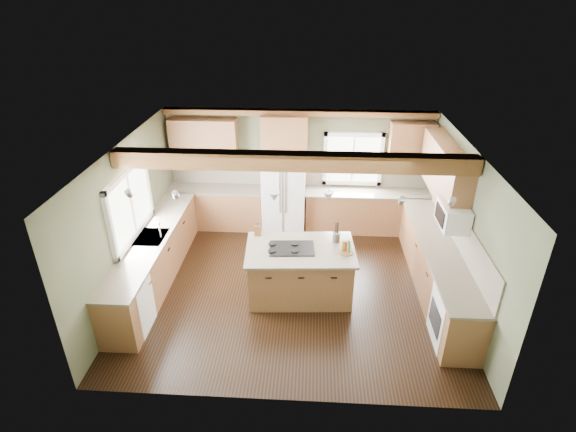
{
  "coord_description": "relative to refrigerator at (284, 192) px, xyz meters",
  "views": [
    {
      "loc": [
        0.3,
        -6.61,
        4.87
      ],
      "look_at": [
        -0.1,
        0.3,
        1.27
      ],
      "focal_mm": 28.0,
      "sensor_mm": 36.0,
      "label": 1
    }
  ],
  "objects": [
    {
      "name": "counter_left",
      "position": [
        -2.2,
        -2.07,
        0.0
      ],
      "size": [
        0.64,
        3.74,
        0.04
      ],
      "primitive_type": "cube",
      "color": "#473E34",
      "rests_on": "base_cab_left"
    },
    {
      "name": "island",
      "position": [
        0.43,
        -2.32,
        -0.46
      ],
      "size": [
        1.77,
        1.15,
        0.88
      ],
      "primitive_type": "cube",
      "rotation": [
        0.0,
        0.0,
        0.06
      ],
      "color": "olive",
      "rests_on": "floor"
    },
    {
      "name": "backsplash_back",
      "position": [
        0.3,
        0.36,
        0.31
      ],
      "size": [
        5.58,
        0.03,
        0.58
      ],
      "primitive_type": "cube",
      "color": "brown",
      "rests_on": "wall_back"
    },
    {
      "name": "base_cab_back_left",
      "position": [
        -1.49,
        0.08,
        -0.46
      ],
      "size": [
        2.02,
        0.6,
        0.88
      ],
      "primitive_type": "cube",
      "color": "brown",
      "rests_on": "floor"
    },
    {
      "name": "pendant_right",
      "position": [
        0.86,
        -2.29,
        0.98
      ],
      "size": [
        0.18,
        0.18,
        0.16
      ],
      "primitive_type": "cone",
      "rotation": [
        3.14,
        0.0,
        0.0
      ],
      "color": "#B2B2B7",
      "rests_on": "ceiling"
    },
    {
      "name": "microwave",
      "position": [
        2.88,
        -2.17,
        0.65
      ],
      "size": [
        0.4,
        0.7,
        0.38
      ],
      "primitive_type": "cube",
      "color": "white",
      "rests_on": "wall_right"
    },
    {
      "name": "upper_cab_right",
      "position": [
        2.92,
        -1.22,
        1.05
      ],
      "size": [
        0.35,
        2.2,
        0.9
      ],
      "primitive_type": "cube",
      "color": "brown",
      "rests_on": "wall_right"
    },
    {
      "name": "pendant_left",
      "position": [
        0.01,
        -2.35,
        0.98
      ],
      "size": [
        0.18,
        0.18,
        0.16
      ],
      "primitive_type": "cone",
      "rotation": [
        3.14,
        0.0,
        0.0
      ],
      "color": "#B2B2B7",
      "rests_on": "ceiling"
    },
    {
      "name": "window_back",
      "position": [
        1.45,
        0.36,
        0.65
      ],
      "size": [
        1.1,
        0.04,
        1.0
      ],
      "primitive_type": "cube",
      "color": "white",
      "rests_on": "wall_back"
    },
    {
      "name": "faucet",
      "position": [
        -2.02,
        -2.07,
        0.15
      ],
      "size": [
        0.02,
        0.02,
        0.28
      ],
      "primitive_type": "cylinder",
      "color": "#B2B2B7",
      "rests_on": "sink"
    },
    {
      "name": "utensil_crock",
      "position": [
        1.04,
        -2.05,
        0.1
      ],
      "size": [
        0.14,
        0.14,
        0.17
      ],
      "primitive_type": "cylinder",
      "rotation": [
        0.0,
        0.0,
        0.12
      ],
      "color": "#38312D",
      "rests_on": "island_top"
    },
    {
      "name": "cooktop",
      "position": [
        0.29,
        -2.33,
        0.03
      ],
      "size": [
        0.77,
        0.54,
        0.02
      ],
      "primitive_type": "cube",
      "rotation": [
        0.0,
        0.0,
        0.06
      ],
      "color": "black",
      "rests_on": "island_top"
    },
    {
      "name": "knife_block",
      "position": [
        -0.33,
        -1.91,
        0.12
      ],
      "size": [
        0.12,
        0.09,
        0.19
      ],
      "primitive_type": "cube",
      "rotation": [
        0.0,
        0.0,
        0.0
      ],
      "color": "brown",
      "rests_on": "island_top"
    },
    {
      "name": "ceiling_beam",
      "position": [
        0.3,
        -2.32,
        1.57
      ],
      "size": [
        5.55,
        0.26,
        0.26
      ],
      "primitive_type": "cube",
      "color": "#583619",
      "rests_on": "ceiling"
    },
    {
      "name": "upper_cab_back_left",
      "position": [
        -1.69,
        0.21,
        1.05
      ],
      "size": [
        1.4,
        0.35,
        0.9
      ],
      "primitive_type": "cube",
      "color": "brown",
      "rests_on": "wall_back"
    },
    {
      "name": "window_left",
      "position": [
        -2.48,
        -2.07,
        0.65
      ],
      "size": [
        0.04,
        1.6,
        1.05
      ],
      "primitive_type": "cube",
      "color": "white",
      "rests_on": "wall_left"
    },
    {
      "name": "counter_back_left",
      "position": [
        -1.49,
        0.08,
        0.0
      ],
      "size": [
        2.06,
        0.64,
        0.04
      ],
      "primitive_type": "cube",
      "color": "#473E34",
      "rests_on": "base_cab_back_left"
    },
    {
      "name": "refrigerator",
      "position": [
        0.0,
        0.0,
        0.0
      ],
      "size": [
        0.9,
        0.74,
        1.8
      ],
      "primitive_type": "cube",
      "color": "silver",
      "rests_on": "floor"
    },
    {
      "name": "base_cab_right",
      "position": [
        2.8,
        -2.07,
        -0.46
      ],
      "size": [
        0.6,
        3.7,
        0.88
      ],
      "primitive_type": "cube",
      "color": "brown",
      "rests_on": "floor"
    },
    {
      "name": "upper_cab_back_corner",
      "position": [
        2.6,
        0.21,
        1.05
      ],
      "size": [
        0.9,
        0.35,
        0.9
      ],
      "primitive_type": "cube",
      "color": "brown",
      "rests_on": "wall_back"
    },
    {
      "name": "upper_cab_over_fridge",
      "position": [
        -0.0,
        0.21,
        1.25
      ],
      "size": [
        0.96,
        0.35,
        0.7
      ],
      "primitive_type": "cube",
      "color": "brown",
      "rests_on": "wall_back"
    },
    {
      "name": "bottle_tray",
      "position": [
        1.18,
        -2.39,
        0.14
      ],
      "size": [
        0.27,
        0.27,
        0.23
      ],
      "primitive_type": null,
      "rotation": [
        0.0,
        0.0,
        0.07
      ],
      "color": "brown",
      "rests_on": "island_top"
    },
    {
      "name": "wall_right",
      "position": [
        3.1,
        -2.12,
        0.4
      ],
      "size": [
        0.0,
        5.0,
        5.0
      ],
      "primitive_type": "plane",
      "rotation": [
        1.57,
        0.0,
        -1.57
      ],
      "color": "#484E37",
      "rests_on": "ground"
    },
    {
      "name": "counter_right",
      "position": [
        2.8,
        -2.07,
        0.0
      ],
      "size": [
        0.64,
        3.74,
        0.04
      ],
      "primitive_type": "cube",
      "color": "#473E34",
      "rests_on": "base_cab_right"
    },
    {
      "name": "base_cab_back_right",
      "position": [
        1.79,
        0.08,
        -0.46
      ],
      "size": [
        2.62,
        0.6,
        0.88
      ],
      "primitive_type": "cube",
      "color": "brown",
      "rests_on": "floor"
    },
    {
      "name": "dishwasher",
      "position": [
        -2.19,
        -3.37,
        -0.47
      ],
      "size": [
        0.6,
        0.6,
        0.84
      ],
      "primitive_type": "cube",
      "color": "white",
      "rests_on": "floor"
    },
    {
      "name": "island_top",
      "position": [
        0.43,
        -2.32,
        0.0
      ],
      "size": [
        1.89,
        1.27,
        0.04
      ],
      "primitive_type": "cube",
      "rotation": [
        0.0,
        0.0,
        0.06
      ],
      "color": "#473E34",
      "rests_on": "island"
    },
    {
      "name": "oven",
      "position": [
        2.79,
        -3.37,
        -0.47
      ],
      "size": [
        0.6,
        0.72,
        0.84
      ],
      "primitive_type": "cube",
      "color": "white",
      "rests_on": "floor"
    },
    {
      "name": "counter_back_right",
      "position": [
        1.79,
        0.08,
        0.0
      ],
      "size": [
        2.66,
        0.64,
        0.04
      ],
      "primitive_type": "cube",
      "color": "#473E34",
      "rests_on": "base_cab_back_right"
    },
    {
      "name": "soffit_trim",
      "position": [
        0.3,
        0.28,
        1.64
      ],
      "size": [
        5.55,
        0.2,
        0.1
      ],
      "primitive_type": "cube",
      "color": "#583619",
      "rests_on": "ceiling"
    },
    {
      "name": "base_cab_left",
      "position": [
        -2.2,
        -2.07,
        -0.46
      ],
      "size": [
        0.6,
        3.7,
        0.88
      ],
      "primitive_type": "cube",
      "color": "brown",
      "rests_on": "floor"
    },
    {
      "name": "floor",
      "position": [
        0.3,
        -2.12,
        -0.9
      ],
      "size": [
        5.6,
        5.6,
        0.0
      ],
      "primitive_type": "plane",
      "color": "black",
      "rests_on": "ground"
    },
    {
      "name": "wall_left",
      "position": [
        -2.5,
        -2.12,
        0.4
      ],
      "size": [
        0.0,
        5.0,
        5.0
      ],
      "primitive_type": "plane",
      "rotation": [
        1.57,
        0.0,
        1.57
      ],
      "color": "#484E37",
      "rests_on": "ground"
    },
    {
      "name": "ceiling",
      "position": [
        0.3,
        -2.12,
        1.7
      ],
      "size": [
        5.6,
        5.6,
        0.0
      ],
      "primitive_type": "plane",
      "rotation": [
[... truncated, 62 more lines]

